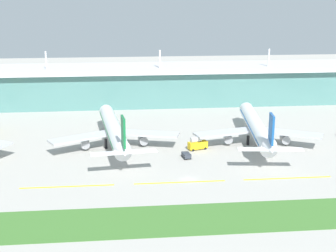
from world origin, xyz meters
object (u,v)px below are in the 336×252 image
Objects in this scene: pushback_tug at (186,155)px; airliner_far_middle at (256,127)px; airliner_near_middle at (114,130)px; fuel_truck at (197,144)px.

airliner_far_middle is at bearing 26.24° from pushback_tug.
airliner_far_middle reaches higher than pushback_tug.
airliner_far_middle is at bearing -1.76° from airliner_near_middle.
airliner_far_middle is 24.40m from fuel_truck.
airliner_near_middle is 30.29m from pushback_tug.
airliner_near_middle is 31.56m from fuel_truck.
fuel_truck is 10.71m from pushback_tug.
airliner_near_middle is at bearing 147.81° from pushback_tug.
airliner_near_middle is at bearing 178.24° from airliner_far_middle.
fuel_truck is (-23.51, -5.00, -4.19)m from airliner_far_middle.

